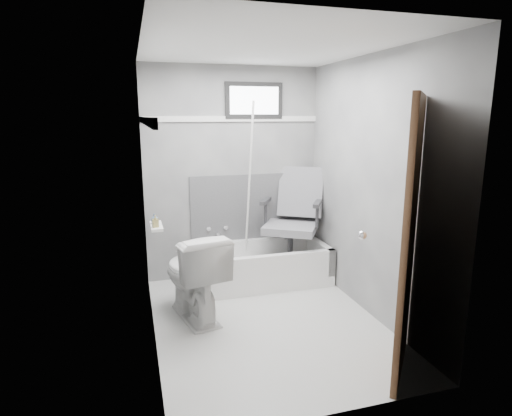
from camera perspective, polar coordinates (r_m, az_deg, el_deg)
name	(u,v)px	position (r m, az deg, el deg)	size (l,w,h in m)	color
floor	(267,322)	(4.07, 1.43, -14.93)	(2.60, 2.60, 0.00)	silver
ceiling	(268,46)	(3.66, 1.65, 20.75)	(2.60, 2.60, 0.00)	silver
wall_back	(233,174)	(4.92, -3.12, 4.54)	(2.00, 0.02, 2.40)	slate
wall_front	(337,233)	(2.50, 10.69, -3.24)	(2.00, 0.02, 2.40)	slate
wall_left	(148,200)	(3.51, -14.21, 1.05)	(0.02, 2.60, 2.40)	slate
wall_right	(370,188)	(4.09, 14.99, 2.57)	(0.02, 2.60, 2.40)	slate
bathtub	(261,265)	(4.86, 0.69, -7.56)	(1.50, 0.70, 0.42)	white
office_chair	(291,220)	(4.85, 4.66, -1.61)	(0.67, 0.67, 1.16)	slate
toilet	(193,276)	(4.04, -8.34, -8.90)	(0.47, 0.84, 0.82)	white
door	(470,250)	(3.13, 26.65, -5.03)	(0.78, 0.78, 2.00)	brown
window	(254,101)	(4.92, -0.27, 14.14)	(0.66, 0.04, 0.40)	black
backerboard	(254,207)	(5.04, -0.28, 0.13)	(1.50, 0.02, 0.78)	#4C4C4F
trim_back	(232,119)	(4.86, -3.17, 11.78)	(2.00, 0.02, 0.06)	white
trim_left	(145,121)	(3.45, -14.54, 11.22)	(0.02, 2.60, 0.06)	white
pole	(249,190)	(4.74, -0.95, 2.43)	(0.02, 0.02, 1.95)	white
shelf	(156,226)	(3.88, -13.15, -2.37)	(0.10, 0.32, 0.03)	white
soap_bottle_a	(155,221)	(3.79, -13.27, -1.72)	(0.05, 0.05, 0.11)	#988B4C
soap_bottle_b	(154,218)	(3.93, -13.39, -1.33)	(0.07, 0.07, 0.08)	slate
faucet	(217,231)	(4.98, -5.20, -3.04)	(0.26, 0.10, 0.16)	silver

